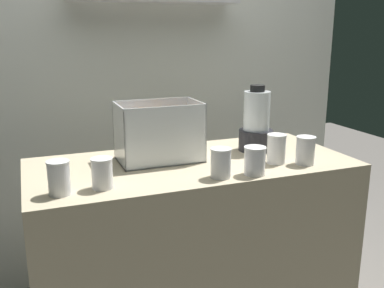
{
  "coord_description": "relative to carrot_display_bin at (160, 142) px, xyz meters",
  "views": [
    {
      "loc": [
        -0.66,
        -1.69,
        1.45
      ],
      "look_at": [
        0.0,
        0.0,
        0.98
      ],
      "focal_mm": 40.62,
      "sensor_mm": 36.0,
      "label": 1
    }
  ],
  "objects": [
    {
      "name": "juice_cup_mango_far_left",
      "position": [
        -0.45,
        -0.28,
        -0.03
      ],
      "size": [
        0.08,
        0.08,
        0.12
      ],
      "color": "white",
      "rests_on": "counter"
    },
    {
      "name": "carrot_display_bin",
      "position": [
        0.0,
        0.0,
        0.0
      ],
      "size": [
        0.36,
        0.23,
        0.26
      ],
      "color": "white",
      "rests_on": "counter"
    },
    {
      "name": "juice_cup_beet_right",
      "position": [
        0.29,
        -0.33,
        -0.03
      ],
      "size": [
        0.09,
        0.09,
        0.11
      ],
      "color": "white",
      "rests_on": "counter"
    },
    {
      "name": "juice_cup_pomegranate_left",
      "position": [
        -0.3,
        -0.27,
        -0.03
      ],
      "size": [
        0.08,
        0.08,
        0.11
      ],
      "color": "white",
      "rests_on": "counter"
    },
    {
      "name": "juice_cup_carrot_middle",
      "position": [
        0.15,
        -0.31,
        -0.03
      ],
      "size": [
        0.08,
        0.08,
        0.12
      ],
      "color": "white",
      "rests_on": "counter"
    },
    {
      "name": "juice_cup_beet_far_right",
      "position": [
        0.45,
        -0.23,
        -0.03
      ],
      "size": [
        0.08,
        0.08,
        0.13
      ],
      "color": "white",
      "rests_on": "counter"
    },
    {
      "name": "juice_cup_pomegranate_rightmost",
      "position": [
        0.56,
        -0.28,
        -0.03
      ],
      "size": [
        0.08,
        0.08,
        0.12
      ],
      "color": "white",
      "rests_on": "counter"
    },
    {
      "name": "blender_pitcher",
      "position": [
        0.47,
        -0.01,
        0.04
      ],
      "size": [
        0.16,
        0.16,
        0.31
      ],
      "color": "black",
      "rests_on": "counter"
    },
    {
      "name": "back_wall_unit",
      "position": [
        0.12,
        0.69,
        0.28
      ],
      "size": [
        2.6,
        0.24,
        2.5
      ],
      "color": "silver",
      "rests_on": "ground_plane"
    },
    {
      "name": "counter",
      "position": [
        0.12,
        -0.08,
        -0.53
      ],
      "size": [
        1.4,
        0.64,
        0.9
      ],
      "primitive_type": "cube",
      "color": "tan",
      "rests_on": "ground_plane"
    }
  ]
}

